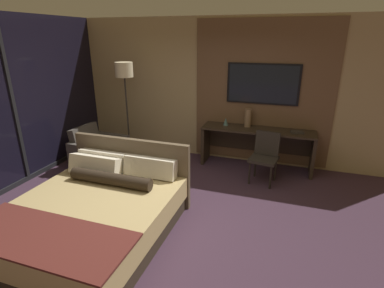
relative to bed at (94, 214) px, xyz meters
The scene contains 12 objects.
ground_plane 1.08m from the bed, 31.29° to the left, with size 16.00×16.00×0.00m, color #3D2838.
wall_back_tv_panel 3.46m from the bed, 72.23° to the left, with size 7.20×0.09×2.80m.
wall_left_window 2.53m from the bed, 156.09° to the left, with size 0.06×6.00×2.80m.
bed is the anchor object (origin of this frame).
desk 3.32m from the bed, 59.39° to the left, with size 2.10×0.52×0.78m.
tv 3.72m from the bed, 61.13° to the left, with size 1.34×0.04×0.75m.
desk_chair 2.97m from the bed, 50.18° to the left, with size 0.51×0.51×0.89m.
armchair_by_window 2.17m from the bed, 123.25° to the left, with size 0.89×0.91×0.82m.
floor_lamp 2.93m from the bed, 109.87° to the left, with size 0.34×0.34×1.97m.
vase_tall 3.33m from the bed, 63.26° to the left, with size 0.13×0.13×0.35m.
vase_short 3.11m from the bed, 69.93° to the left, with size 0.10×0.10×0.15m.
book 3.72m from the bed, 49.57° to the left, with size 0.25×0.20×0.03m.
Camera 1 is at (1.36, -3.24, 2.44)m, focal length 28.00 mm.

